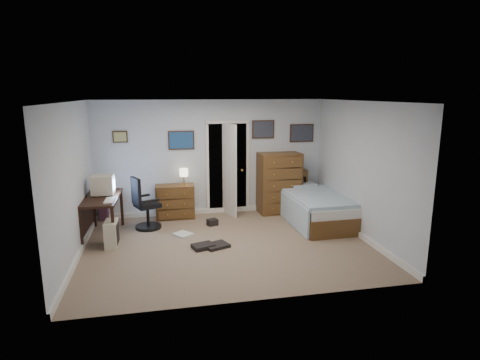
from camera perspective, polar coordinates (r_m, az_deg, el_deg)
The scene contains 15 objects.
floor at distance 7.21m, azimuth -1.78°, elevation -9.25°, with size 5.00×4.00×0.02m, color #87715D.
computer_desk at distance 7.87m, azimuth -19.68°, elevation -3.52°, with size 0.66×1.35×0.77m.
crt_monitor at distance 7.91m, azimuth -18.91°, elevation -0.65°, with size 0.41×0.38×0.37m.
keyboard at distance 7.44m, azimuth -18.08°, elevation -2.78°, with size 0.15×0.41×0.02m, color beige.
pc_tower at distance 7.41m, azimuth -17.79°, elevation -7.28°, with size 0.23×0.44×0.46m.
office_chair at distance 8.11m, azimuth -13.40°, elevation -4.03°, with size 0.67×0.67×1.05m.
media_stack at distance 8.89m, azimuth -18.90°, elevation -2.69°, with size 0.18×0.18×0.88m, color maroon.
low_dresser at distance 8.70m, azimuth -9.20°, elevation -3.05°, with size 0.81×0.40×0.72m, color brown.
table_lamp at distance 8.57m, azimuth -8.00°, elevation 0.99°, with size 0.19×0.19×0.35m.
doorway at distance 9.15m, azimuth -2.09°, elevation 2.00°, with size 0.96×1.12×2.05m.
tall_dresser at distance 8.98m, azimuth 5.58°, elevation -0.41°, with size 0.91×0.54×1.35m, color brown.
headboard_bookcase at distance 9.17m, azimuth 6.31°, elevation -1.31°, with size 1.05×0.32×0.93m.
bed at distance 8.45m, azimuth 10.58°, elevation -3.88°, with size 1.13×2.05×0.67m.
wall_posters at distance 8.80m, azimuth -0.38°, elevation 6.49°, with size 4.38×0.04×0.60m.
floor_clutter at distance 7.40m, azimuth -4.94°, elevation -8.35°, with size 0.99×1.52×0.13m.
Camera 1 is at (-1.12, -6.61, 2.64)m, focal length 30.00 mm.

